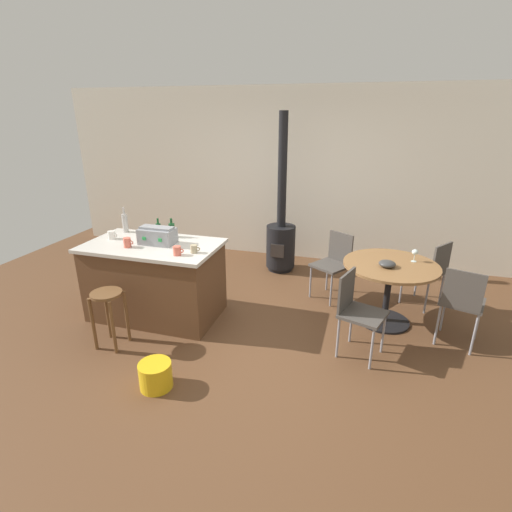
# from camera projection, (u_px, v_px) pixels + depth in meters

# --- Properties ---
(ground_plane) EXTENTS (8.80, 8.80, 0.00)m
(ground_plane) POSITION_uv_depth(u_px,v_px,m) (246.00, 331.00, 4.33)
(ground_plane) COLOR brown
(back_wall) EXTENTS (8.00, 0.10, 2.70)m
(back_wall) POSITION_uv_depth(u_px,v_px,m) (294.00, 176.00, 6.17)
(back_wall) COLOR silver
(back_wall) RESTS_ON ground_plane
(kitchen_island) EXTENTS (1.53, 0.89, 0.90)m
(kitchen_island) POSITION_uv_depth(u_px,v_px,m) (155.00, 280.00, 4.54)
(kitchen_island) COLOR brown
(kitchen_island) RESTS_ON ground_plane
(wooden_stool) EXTENTS (0.31, 0.31, 0.61)m
(wooden_stool) POSITION_uv_depth(u_px,v_px,m) (108.00, 307.00, 3.92)
(wooden_stool) COLOR brown
(wooden_stool) RESTS_ON ground_plane
(dining_table) EXTENTS (1.04, 1.04, 0.73)m
(dining_table) POSITION_uv_depth(u_px,v_px,m) (389.00, 278.00, 4.33)
(dining_table) COLOR black
(dining_table) RESTS_ON ground_plane
(folding_chair_near) EXTENTS (0.51, 0.51, 0.86)m
(folding_chair_near) POSITION_uv_depth(u_px,v_px,m) (357.00, 308.00, 3.77)
(folding_chair_near) COLOR #47423D
(folding_chair_near) RESTS_ON ground_plane
(folding_chair_far) EXTENTS (0.50, 0.50, 0.88)m
(folding_chair_far) POSITION_uv_depth(u_px,v_px,m) (462.00, 300.00, 3.89)
(folding_chair_far) COLOR #47423D
(folding_chair_far) RESTS_ON ground_plane
(folding_chair_left) EXTENTS (0.56, 0.56, 0.86)m
(folding_chair_left) POSITION_uv_depth(u_px,v_px,m) (430.00, 269.00, 4.71)
(folding_chair_left) COLOR #47423D
(folding_chair_left) RESTS_ON ground_plane
(folding_chair_right) EXTENTS (0.55, 0.55, 0.86)m
(folding_chair_right) POSITION_uv_depth(u_px,v_px,m) (334.00, 261.00, 4.98)
(folding_chair_right) COLOR #47423D
(folding_chair_right) RESTS_ON ground_plane
(wood_stove) EXTENTS (0.44, 0.45, 2.33)m
(wood_stove) POSITION_uv_depth(u_px,v_px,m) (281.00, 235.00, 5.84)
(wood_stove) COLOR black
(wood_stove) RESTS_ON ground_plane
(toolbox) EXTENTS (0.40, 0.24, 0.20)m
(toolbox) POSITION_uv_depth(u_px,v_px,m) (157.00, 236.00, 4.36)
(toolbox) COLOR gray
(toolbox) RESTS_ON kitchen_island
(bottle_0) EXTENTS (0.07, 0.07, 0.23)m
(bottle_0) POSITION_uv_depth(u_px,v_px,m) (172.00, 230.00, 4.61)
(bottle_0) COLOR #194C23
(bottle_0) RESTS_ON kitchen_island
(bottle_1) EXTENTS (0.07, 0.07, 0.31)m
(bottle_1) POSITION_uv_depth(u_px,v_px,m) (125.00, 222.00, 4.79)
(bottle_1) COLOR #B7B2AD
(bottle_1) RESTS_ON kitchen_island
(bottle_2) EXTENTS (0.06, 0.06, 0.23)m
(bottle_2) POSITION_uv_depth(u_px,v_px,m) (159.00, 230.00, 4.60)
(bottle_2) COLOR #194C23
(bottle_2) RESTS_ON kitchen_island
(cup_0) EXTENTS (0.12, 0.08, 0.10)m
(cup_0) POSITION_uv_depth(u_px,v_px,m) (177.00, 251.00, 4.03)
(cup_0) COLOR #DB6651
(cup_0) RESTS_ON kitchen_island
(cup_1) EXTENTS (0.11, 0.07, 0.09)m
(cup_1) POSITION_uv_depth(u_px,v_px,m) (194.00, 249.00, 4.10)
(cup_1) COLOR tan
(cup_1) RESTS_ON kitchen_island
(cup_2) EXTENTS (0.12, 0.08, 0.11)m
(cup_2) POSITION_uv_depth(u_px,v_px,m) (127.00, 242.00, 4.26)
(cup_2) COLOR #DB6651
(cup_2) RESTS_ON kitchen_island
(cup_3) EXTENTS (0.12, 0.08, 0.09)m
(cup_3) POSITION_uv_depth(u_px,v_px,m) (112.00, 235.00, 4.55)
(cup_3) COLOR white
(cup_3) RESTS_ON kitchen_island
(wine_glass) EXTENTS (0.07, 0.07, 0.14)m
(wine_glass) POSITION_uv_depth(u_px,v_px,m) (415.00, 253.00, 4.30)
(wine_glass) COLOR silver
(wine_glass) RESTS_ON dining_table
(serving_bowl) EXTENTS (0.18, 0.18, 0.07)m
(serving_bowl) POSITION_uv_depth(u_px,v_px,m) (387.00, 264.00, 4.17)
(serving_bowl) COLOR #383838
(serving_bowl) RESTS_ON dining_table
(plastic_bucket) EXTENTS (0.29, 0.29, 0.24)m
(plastic_bucket) POSITION_uv_depth(u_px,v_px,m) (156.00, 375.00, 3.41)
(plastic_bucket) COLOR yellow
(plastic_bucket) RESTS_ON ground_plane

